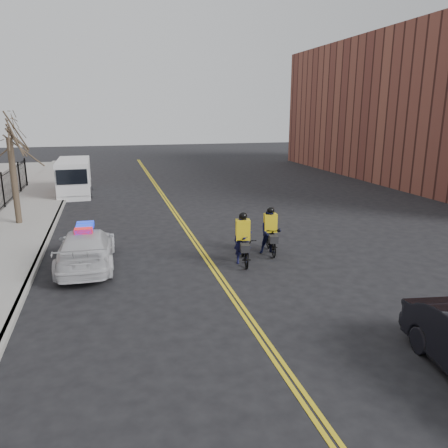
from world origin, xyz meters
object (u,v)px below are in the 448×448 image
at_px(police_cruiser, 86,248).
at_px(cargo_van, 74,178).
at_px(cyclist_near, 243,246).
at_px(cyclist_far, 270,235).

xyz_separation_m(police_cruiser, cargo_van, (-1.24, 14.49, 0.42)).
bearing_deg(cargo_van, cyclist_near, -68.01).
xyz_separation_m(cargo_van, cyclist_near, (6.64, -15.55, -0.45)).
distance_m(cyclist_near, cyclist_far, 1.55).
bearing_deg(cyclist_far, police_cruiser, -172.98).
height_order(police_cruiser, cyclist_near, cyclist_near).
relative_size(police_cruiser, cyclist_near, 2.33).
distance_m(cargo_van, cyclist_near, 16.92).
bearing_deg(cargo_van, police_cruiser, -86.22).
relative_size(police_cruiser, cyclist_far, 2.50).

